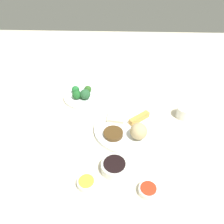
% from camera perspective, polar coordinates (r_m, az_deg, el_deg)
% --- Properties ---
extents(tabletop, '(2.20, 2.20, 0.02)m').
position_cam_1_polar(tabletop, '(1.05, 2.66, -4.33)').
color(tabletop, beige).
rests_on(tabletop, ground).
extents(main_plate, '(0.29, 0.29, 0.02)m').
position_cam_1_polar(main_plate, '(1.03, 3.55, -4.09)').
color(main_plate, white).
rests_on(main_plate, tabletop).
extents(rice_scoop, '(0.07, 0.07, 0.07)m').
position_cam_1_polar(rice_scoop, '(0.96, 6.55, -4.71)').
color(rice_scoop, tan).
rests_on(rice_scoop, main_plate).
extents(spring_roll, '(0.09, 0.10, 0.03)m').
position_cam_1_polar(spring_roll, '(1.05, 6.66, -1.51)').
color(spring_roll, gold).
rests_on(spring_roll, main_plate).
extents(crab_rangoon_wonton, '(0.08, 0.09, 0.01)m').
position_cam_1_polar(crab_rangoon_wonton, '(1.06, 0.97, -1.28)').
color(crab_rangoon_wonton, beige).
rests_on(crab_rangoon_wonton, main_plate).
extents(stir_fry_heap, '(0.08, 0.08, 0.02)m').
position_cam_1_polar(stir_fry_heap, '(0.98, 0.30, -5.30)').
color(stir_fry_heap, '#503619').
rests_on(stir_fry_heap, main_plate).
extents(broccoli_plate, '(0.22, 0.22, 0.01)m').
position_cam_1_polar(broccoli_plate, '(1.22, -6.53, 3.98)').
color(broccoli_plate, white).
rests_on(broccoli_plate, tabletop).
extents(broccoli_floret_0, '(0.05, 0.05, 0.05)m').
position_cam_1_polar(broccoli_floret_0, '(1.18, -6.59, 4.33)').
color(broccoli_floret_0, '#275B33').
rests_on(broccoli_floret_0, broccoli_plate).
extents(broccoli_floret_1, '(0.04, 0.04, 0.04)m').
position_cam_1_polar(broccoli_floret_1, '(1.22, -5.96, 5.55)').
color(broccoli_floret_1, '#2C6021').
rests_on(broccoli_floret_1, broccoli_plate).
extents(broccoli_floret_2, '(0.04, 0.04, 0.04)m').
position_cam_1_polar(broccoli_floret_2, '(1.22, -8.91, 5.41)').
color(broccoli_floret_2, '#237433').
rests_on(broccoli_floret_2, broccoli_plate).
extents(broccoli_floret_4, '(0.05, 0.05, 0.05)m').
position_cam_1_polar(broccoli_floret_4, '(1.18, -8.62, 4.24)').
color(broccoli_floret_4, '#1F6228').
rests_on(broccoli_floret_4, broccoli_plate).
extents(soy_sauce_bowl, '(0.10, 0.10, 0.04)m').
position_cam_1_polar(soy_sauce_bowl, '(0.88, 0.60, -13.35)').
color(soy_sauce_bowl, white).
rests_on(soy_sauce_bowl, tabletop).
extents(soy_sauce_bowl_liquid, '(0.08, 0.08, 0.00)m').
position_cam_1_polar(soy_sauce_bowl_liquid, '(0.86, 0.61, -12.52)').
color(soy_sauce_bowl_liquid, black).
rests_on(soy_sauce_bowl_liquid, soy_sauce_bowl).
extents(sauce_ramekin_sweet_and_sour, '(0.07, 0.07, 0.02)m').
position_cam_1_polar(sauce_ramekin_sweet_and_sour, '(0.85, 8.83, -18.43)').
color(sauce_ramekin_sweet_and_sour, white).
rests_on(sauce_ramekin_sweet_and_sour, tabletop).
extents(sauce_ramekin_sweet_and_sour_liquid, '(0.05, 0.05, 0.00)m').
position_cam_1_polar(sauce_ramekin_sweet_and_sour_liquid, '(0.84, 8.93, -17.94)').
color(sauce_ramekin_sweet_and_sour_liquid, red).
rests_on(sauce_ramekin_sweet_and_sour_liquid, sauce_ramekin_sweet_and_sour).
extents(sauce_ramekin_hot_mustard, '(0.07, 0.07, 0.02)m').
position_cam_1_polar(sauce_ramekin_hot_mustard, '(0.86, -6.25, -16.94)').
color(sauce_ramekin_hot_mustard, white).
rests_on(sauce_ramekin_hot_mustard, tabletop).
extents(sauce_ramekin_hot_mustard_liquid, '(0.05, 0.05, 0.00)m').
position_cam_1_polar(sauce_ramekin_hot_mustard_liquid, '(0.85, -6.32, -16.43)').
color(sauce_ramekin_hot_mustard_liquid, yellow).
rests_on(sauce_ramekin_hot_mustard_liquid, sauce_ramekin_hot_mustard).
extents(teacup, '(0.07, 0.07, 0.05)m').
position_cam_1_polar(teacup, '(1.13, 17.21, -0.08)').
color(teacup, white).
rests_on(teacup, tabletop).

